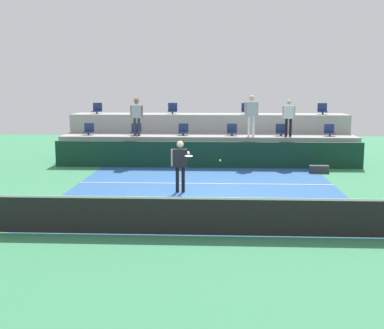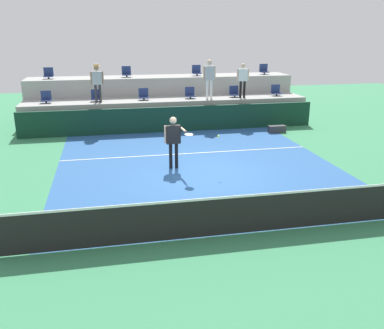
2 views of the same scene
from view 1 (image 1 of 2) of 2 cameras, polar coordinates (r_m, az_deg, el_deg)
name	(u,v)px [view 1 (image 1 of 2)]	position (r m, az deg, el deg)	size (l,w,h in m)	color
ground_plane	(203,198)	(15.93, 1.26, -3.77)	(40.00, 40.00, 0.00)	#388456
court_inner_paint	(204,192)	(16.91, 1.35, -3.02)	(9.00, 10.00, 0.01)	#285693
court_service_line	(205,183)	(18.28, 1.47, -2.11)	(9.00, 0.06, 0.00)	white
tennis_net	(198,215)	(11.93, 0.71, -5.61)	(10.48, 0.08, 1.07)	black
sponsor_backboard	(207,155)	(21.74, 1.72, 1.09)	(13.00, 0.16, 1.10)	#0F3323
seating_tier_lower	(208,149)	(23.02, 1.79, 1.71)	(13.00, 1.80, 1.25)	#9E9E99
seating_tier_upper	(209,136)	(24.76, 1.87, 3.20)	(13.00, 1.80, 2.10)	#9E9E99
stadium_chair_lower_far_left	(89,130)	(23.59, -11.36, 3.76)	(0.44, 0.40, 0.52)	#2D2D33
stadium_chair_lower_left	(136,130)	(23.15, -6.21, 3.79)	(0.44, 0.40, 0.52)	#2D2D33
stadium_chair_lower_mid_left	(183,130)	(22.92, -0.96, 3.79)	(0.44, 0.40, 0.52)	#2D2D33
stadium_chair_lower_mid_right	(232,131)	(22.87, 4.45, 3.76)	(0.44, 0.40, 0.52)	#2D2D33
stadium_chair_lower_right	(281,131)	(23.03, 9.82, 3.69)	(0.44, 0.40, 0.52)	#2D2D33
stadium_chair_lower_far_right	(330,131)	(23.38, 14.98, 3.59)	(0.44, 0.40, 0.52)	#2D2D33
stadium_chair_upper_far_left	(97,109)	(25.28, -10.45, 6.05)	(0.44, 0.40, 0.52)	#2D2D33
stadium_chair_upper_left	(173,109)	(24.70, -2.17, 6.12)	(0.44, 0.40, 0.52)	#2D2D33
stadium_chair_upper_right	(246,110)	(24.64, 6.01, 6.08)	(0.44, 0.40, 0.52)	#2D2D33
stadium_chair_upper_far_right	(323,110)	(25.09, 14.26, 5.90)	(0.44, 0.40, 0.52)	#2D2D33
tennis_player	(180,161)	(16.59, -1.29, 0.37)	(0.77, 1.17, 1.69)	black
spectator_with_hat	(137,113)	(22.71, -6.16, 5.69)	(0.56, 0.38, 1.65)	#2D2D33
spectator_in_white	(251,112)	(22.47, 6.60, 5.84)	(0.62, 0.27, 1.77)	white
spectator_in_grey	(289,115)	(22.63, 10.66, 5.43)	(0.57, 0.26, 1.59)	black
tennis_ball	(220,160)	(15.88, 3.14, 0.46)	(0.07, 0.07, 0.07)	#CCE033
equipment_bag	(319,169)	(21.08, 13.89, -0.51)	(0.76, 0.28, 0.30)	#333338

